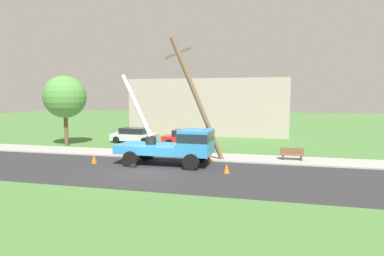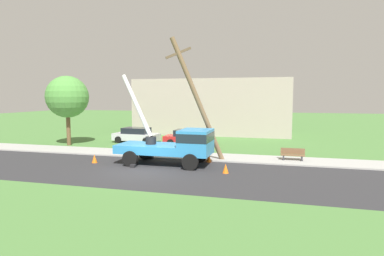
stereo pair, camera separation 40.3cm
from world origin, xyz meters
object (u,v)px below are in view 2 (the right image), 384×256
(leaning_utility_pole, at_px, (197,99))
(traffic_cone_ahead, at_px, (226,168))
(traffic_cone_curbside, at_px, (209,158))
(traffic_cone_behind, at_px, (94,159))
(utility_truck, at_px, (177,144))
(roadside_tree_near, at_px, (67,97))
(parked_sedan_red, at_px, (189,138))
(park_bench, at_px, (293,155))
(parked_sedan_silver, at_px, (136,135))

(leaning_utility_pole, xyz_separation_m, traffic_cone_ahead, (2.43, -2.90, -4.02))
(traffic_cone_curbside, bearing_deg, traffic_cone_behind, -163.50)
(utility_truck, height_order, traffic_cone_behind, utility_truck)
(traffic_cone_behind, distance_m, traffic_cone_curbside, 7.70)
(leaning_utility_pole, height_order, roadside_tree_near, leaning_utility_pole)
(parked_sedan_red, relative_size, park_bench, 2.76)
(roadside_tree_near, bearing_deg, traffic_cone_behind, -44.19)
(leaning_utility_pole, relative_size, parked_sedan_silver, 1.88)
(parked_sedan_silver, bearing_deg, leaning_utility_pole, -42.90)
(traffic_cone_curbside, height_order, parked_sedan_silver, parked_sedan_silver)
(leaning_utility_pole, bearing_deg, traffic_cone_ahead, -49.99)
(traffic_cone_behind, bearing_deg, roadside_tree_near, 135.81)
(utility_truck, xyz_separation_m, leaning_utility_pole, (1.00, 1.46, 2.89))
(utility_truck, height_order, parked_sedan_silver, utility_truck)
(parked_sedan_silver, height_order, park_bench, parked_sedan_silver)
(utility_truck, relative_size, leaning_utility_pole, 0.80)
(parked_sedan_red, bearing_deg, traffic_cone_behind, -114.57)
(traffic_cone_behind, distance_m, park_bench, 13.46)
(leaning_utility_pole, bearing_deg, parked_sedan_red, 109.98)
(parked_sedan_red, height_order, park_bench, parked_sedan_red)
(traffic_cone_ahead, height_order, parked_sedan_silver, parked_sedan_silver)
(traffic_cone_behind, distance_m, parked_sedan_silver, 9.66)
(traffic_cone_curbside, bearing_deg, park_bench, 17.08)
(traffic_cone_ahead, bearing_deg, roadside_tree_near, 155.81)
(traffic_cone_ahead, height_order, roadside_tree_near, roadside_tree_near)
(traffic_cone_ahead, height_order, traffic_cone_behind, same)
(parked_sedan_silver, xyz_separation_m, park_bench, (14.20, -5.68, -0.25))
(leaning_utility_pole, height_order, traffic_cone_behind, leaning_utility_pole)
(parked_sedan_silver, distance_m, park_bench, 15.30)
(roadside_tree_near, bearing_deg, park_bench, -7.14)
(roadside_tree_near, bearing_deg, parked_sedan_silver, 32.19)
(leaning_utility_pole, distance_m, traffic_cone_ahead, 5.52)
(utility_truck, bearing_deg, leaning_utility_pole, 55.59)
(traffic_cone_ahead, relative_size, traffic_cone_curbside, 1.00)
(traffic_cone_ahead, height_order, traffic_cone_curbside, same)
(traffic_cone_behind, relative_size, park_bench, 0.35)
(roadside_tree_near, bearing_deg, utility_truck, -24.63)
(park_bench, bearing_deg, traffic_cone_behind, -163.25)
(traffic_cone_ahead, bearing_deg, utility_truck, 157.35)
(traffic_cone_curbside, distance_m, park_bench, 5.76)
(traffic_cone_ahead, distance_m, traffic_cone_behind, 8.99)
(traffic_cone_behind, bearing_deg, utility_truck, 8.15)
(utility_truck, distance_m, parked_sedan_red, 8.33)
(parked_sedan_red, bearing_deg, parked_sedan_silver, 173.78)
(leaning_utility_pole, xyz_separation_m, roadside_tree_near, (-13.02, 4.05, 0.08))
(parked_sedan_red, xyz_separation_m, park_bench, (8.79, -5.09, -0.25))
(parked_sedan_silver, relative_size, park_bench, 2.80)
(park_bench, bearing_deg, parked_sedan_silver, 158.21)
(leaning_utility_pole, height_order, traffic_cone_curbside, leaning_utility_pole)
(parked_sedan_silver, xyz_separation_m, parked_sedan_red, (5.42, -0.59, 0.00))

